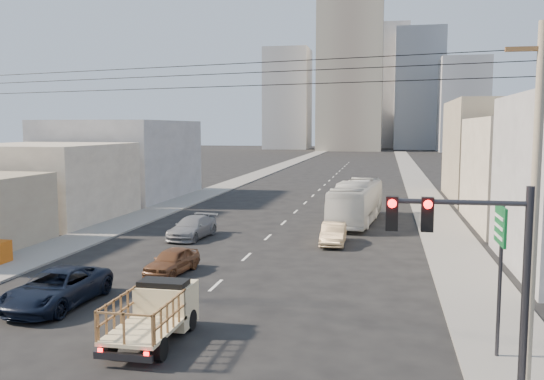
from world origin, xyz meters
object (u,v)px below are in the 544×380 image
(navy_pickup, at_px, (57,288))
(green_sign, at_px, (500,243))
(traffic_signal, at_px, (479,269))
(utility_pole, at_px, (534,208))
(city_bus, at_px, (356,202))
(sedan_brown, at_px, (172,261))
(sedan_grey, at_px, (192,228))
(flatbed_pickup, at_px, (155,310))
(sedan_tan, at_px, (333,234))

(navy_pickup, relative_size, green_sign, 1.08)
(traffic_signal, relative_size, utility_pole, 0.60)
(city_bus, relative_size, sedan_brown, 3.03)
(sedan_grey, relative_size, utility_pole, 0.49)
(navy_pickup, bearing_deg, sedan_brown, 67.41)
(city_bus, height_order, sedan_grey, city_bus)
(traffic_signal, height_order, utility_pole, utility_pole)
(city_bus, bearing_deg, traffic_signal, -76.39)
(flatbed_pickup, distance_m, utility_pole, 12.38)
(city_bus, relative_size, sedan_tan, 2.80)
(navy_pickup, distance_m, sedan_grey, 15.01)
(flatbed_pickup, height_order, sedan_grey, flatbed_pickup)
(navy_pickup, distance_m, traffic_signal, 17.23)
(sedan_grey, distance_m, utility_pole, 26.04)
(sedan_tan, relative_size, traffic_signal, 0.68)
(utility_pole, bearing_deg, traffic_signal, -124.61)
(traffic_signal, bearing_deg, navy_pickup, 154.52)
(utility_pole, bearing_deg, green_sign, 97.67)
(flatbed_pickup, xyz_separation_m, navy_pickup, (-5.46, 2.86, -0.34))
(flatbed_pickup, distance_m, navy_pickup, 6.18)
(sedan_tan, height_order, sedan_grey, sedan_grey)
(sedan_grey, xyz_separation_m, traffic_signal, (14.63, -22.27, 3.37))
(traffic_signal, bearing_deg, city_bus, 97.96)
(navy_pickup, bearing_deg, sedan_tan, 57.91)
(city_bus, distance_m, utility_pole, 29.14)
(navy_pickup, xyz_separation_m, traffic_signal, (15.26, -7.27, 3.33))
(sedan_grey, bearing_deg, flatbed_pickup, -68.40)
(city_bus, bearing_deg, sedan_brown, -109.43)
(sedan_brown, distance_m, traffic_signal, 18.52)
(city_bus, xyz_separation_m, sedan_brown, (-8.24, -17.60, -0.95))
(navy_pickup, bearing_deg, utility_pole, -13.59)
(flatbed_pickup, height_order, navy_pickup, flatbed_pickup)
(flatbed_pickup, relative_size, sedan_tan, 1.08)
(sedan_tan, bearing_deg, navy_pickup, -125.09)
(city_bus, distance_m, green_sign, 26.49)
(flatbed_pickup, height_order, sedan_tan, flatbed_pickup)
(traffic_signal, bearing_deg, sedan_tan, 103.46)
(navy_pickup, relative_size, sedan_tan, 1.32)
(sedan_grey, height_order, green_sign, green_sign)
(city_bus, height_order, traffic_signal, traffic_signal)
(navy_pickup, distance_m, sedan_brown, 6.51)
(sedan_brown, distance_m, utility_pole, 18.39)
(sedan_tan, xyz_separation_m, utility_pole, (7.00, -19.48, 4.51))
(city_bus, distance_m, sedan_brown, 19.46)
(sedan_grey, bearing_deg, traffic_signal, -50.24)
(flatbed_pickup, relative_size, utility_pole, 0.44)
(flatbed_pickup, bearing_deg, traffic_signal, -24.24)
(sedan_grey, distance_m, green_sign, 23.75)
(traffic_signal, bearing_deg, sedan_grey, 123.30)
(sedan_tan, bearing_deg, city_bus, 82.84)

